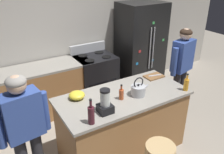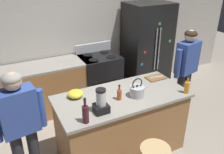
# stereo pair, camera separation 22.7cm
# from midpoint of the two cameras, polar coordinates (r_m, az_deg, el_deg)

# --- Properties ---
(ground_plane) EXTENTS (14.00, 14.00, 0.00)m
(ground_plane) POSITION_cam_midpoint_polar(r_m,az_deg,el_deg) (3.84, 3.89, -16.89)
(ground_plane) COLOR #9E9384
(back_wall) EXTENTS (8.00, 0.10, 2.70)m
(back_wall) POSITION_cam_midpoint_polar(r_m,az_deg,el_deg) (4.77, -7.77, 10.35)
(back_wall) COLOR #BCB7AD
(back_wall) RESTS_ON ground_plane
(kitchen_island) EXTENTS (1.83, 0.86, 0.96)m
(kitchen_island) POSITION_cam_midpoint_polar(r_m,az_deg,el_deg) (3.53, 4.12, -11.14)
(kitchen_island) COLOR #9E6B3D
(kitchen_island) RESTS_ON ground_plane
(back_counter_run) EXTENTS (2.00, 0.64, 0.96)m
(back_counter_run) POSITION_cam_midpoint_polar(r_m,az_deg,el_deg) (4.54, -14.92, -3.05)
(back_counter_run) COLOR #9E6B3D
(back_counter_run) RESTS_ON ground_plane
(refrigerator) EXTENTS (0.90, 0.73, 1.90)m
(refrigerator) POSITION_cam_midpoint_polar(r_m,az_deg,el_deg) (5.15, 9.53, 6.73)
(refrigerator) COLOR black
(refrigerator) RESTS_ON ground_plane
(stove_range) EXTENTS (0.76, 0.65, 1.14)m
(stove_range) POSITION_cam_midpoint_polar(r_m,az_deg,el_deg) (4.82, -1.62, -0.19)
(stove_range) COLOR black
(stove_range) RESTS_ON ground_plane
(person_by_island_left) EXTENTS (0.60, 0.27, 1.60)m
(person_by_island_left) POSITION_cam_midpoint_polar(r_m,az_deg,el_deg) (2.86, -18.95, -10.58)
(person_by_island_left) COLOR #26262B
(person_by_island_left) RESTS_ON ground_plane
(person_by_sink_right) EXTENTS (0.60, 0.30, 1.63)m
(person_by_sink_right) POSITION_cam_midpoint_polar(r_m,az_deg,el_deg) (4.32, 18.82, 2.41)
(person_by_sink_right) COLOR #26262B
(person_by_sink_right) RESTS_ON ground_plane
(blender_appliance) EXTENTS (0.17, 0.17, 0.31)m
(blender_appliance) POSITION_cam_midpoint_polar(r_m,az_deg,el_deg) (2.85, -0.36, -6.20)
(blender_appliance) COLOR black
(blender_appliance) RESTS_ON kitchen_island
(bottle_cooking_sauce) EXTENTS (0.06, 0.06, 0.22)m
(bottle_cooking_sauce) POSITION_cam_midpoint_polar(r_m,az_deg,el_deg) (3.14, 3.83, -4.18)
(bottle_cooking_sauce) COLOR #B24C26
(bottle_cooking_sauce) RESTS_ON kitchen_island
(bottle_soda) EXTENTS (0.07, 0.07, 0.26)m
(bottle_soda) POSITION_cam_midpoint_polar(r_m,az_deg,el_deg) (3.47, 19.34, -2.27)
(bottle_soda) COLOR orange
(bottle_soda) RESTS_ON kitchen_island
(bottle_wine) EXTENTS (0.08, 0.08, 0.32)m
(bottle_wine) POSITION_cam_midpoint_polar(r_m,az_deg,el_deg) (2.69, -3.96, -8.81)
(bottle_wine) COLOR #471923
(bottle_wine) RESTS_ON kitchen_island
(mixing_bowl) EXTENTS (0.21, 0.21, 0.10)m
(mixing_bowl) POSITION_cam_midpoint_polar(r_m,az_deg,el_deg) (3.22, -6.79, -4.08)
(mixing_bowl) COLOR yellow
(mixing_bowl) RESTS_ON kitchen_island
(tea_kettle) EXTENTS (0.28, 0.20, 0.27)m
(tea_kettle) POSITION_cam_midpoint_polar(r_m,az_deg,el_deg) (3.24, 8.02, -3.35)
(tea_kettle) COLOR #B7BABF
(tea_kettle) RESTS_ON kitchen_island
(cutting_board) EXTENTS (0.30, 0.20, 0.02)m
(cutting_board) POSITION_cam_midpoint_polar(r_m,az_deg,el_deg) (3.81, 12.14, -0.20)
(cutting_board) COLOR brown
(cutting_board) RESTS_ON kitchen_island
(chef_knife) EXTENTS (0.22, 0.08, 0.01)m
(chef_knife) POSITION_cam_midpoint_polar(r_m,az_deg,el_deg) (3.81, 12.39, 0.03)
(chef_knife) COLOR #B7BABF
(chef_knife) RESTS_ON cutting_board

